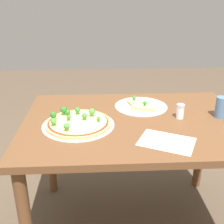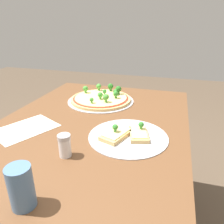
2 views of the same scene
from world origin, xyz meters
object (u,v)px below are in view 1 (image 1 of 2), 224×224
(dining_table, at_px, (134,135))
(drinking_cup, at_px, (221,107))
(pizza_tray_whole, at_px, (78,123))
(condiment_shaker, at_px, (180,111))
(pizza_tray_slice, at_px, (141,106))

(dining_table, height_order, drinking_cup, drinking_cup)
(pizza_tray_whole, relative_size, condiment_shaker, 4.65)
(dining_table, relative_size, condiment_shaker, 14.96)
(pizza_tray_slice, bearing_deg, condiment_shaker, 136.77)
(dining_table, height_order, pizza_tray_whole, pizza_tray_whole)
(pizza_tray_slice, distance_m, drinking_cup, 0.45)
(drinking_cup, bearing_deg, pizza_tray_whole, 4.57)
(dining_table, distance_m, pizza_tray_slice, 0.22)
(drinking_cup, xyz_separation_m, condiment_shaker, (0.23, 0.00, -0.02))
(dining_table, bearing_deg, pizza_tray_whole, 9.57)
(dining_table, bearing_deg, condiment_shaker, -178.19)
(pizza_tray_slice, xyz_separation_m, drinking_cup, (-0.42, 0.17, 0.05))
(pizza_tray_whole, distance_m, pizza_tray_slice, 0.44)
(pizza_tray_whole, distance_m, condiment_shaker, 0.56)
(pizza_tray_whole, height_order, condiment_shaker, condiment_shaker)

